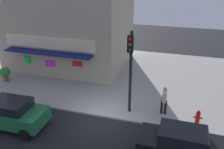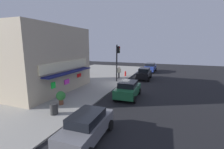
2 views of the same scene
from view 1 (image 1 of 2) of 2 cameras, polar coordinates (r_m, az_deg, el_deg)
name	(u,v)px [view 1 (image 1 of 2)]	position (r m, az deg, el deg)	size (l,w,h in m)	color
ground_plane	(104,118)	(15.00, -1.91, -10.14)	(54.00, 54.00, 0.00)	black
sidewalk	(129,75)	(20.55, 4.00, -0.17)	(36.00, 13.16, 0.13)	gray
corner_building	(69,26)	(22.40, -9.91, 11.17)	(10.00, 8.05, 7.02)	tan
traffic_light	(130,63)	(13.92, 4.33, 2.75)	(0.32, 0.58, 5.09)	black
fire_hydrant	(198,117)	(14.94, 19.40, -9.35)	(0.50, 0.26, 0.85)	red
pedestrian	(164,99)	(15.02, 12.12, -5.64)	(0.39, 0.63, 1.79)	black
potted_plant_by_doorway	(5,73)	(20.78, -23.69, 0.39)	(0.79, 0.79, 1.17)	brown
parked_car_black	(182,145)	(12.07, 15.94, -15.59)	(3.95, 1.96, 1.72)	black
parked_car_green	(11,113)	(15.02, -22.52, -8.30)	(4.04, 2.18, 1.63)	#1E6038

